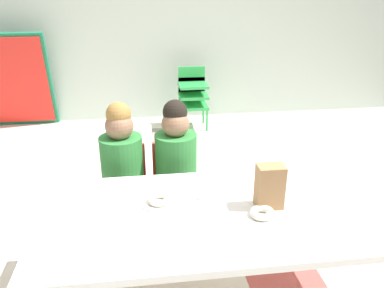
{
  "coord_description": "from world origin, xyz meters",
  "views": [
    {
      "loc": [
        -0.31,
        -2.26,
        1.58
      ],
      "look_at": [
        -0.06,
        -0.42,
        0.8
      ],
      "focal_mm": 36.84,
      "sensor_mm": 36.0,
      "label": 1
    }
  ],
  "objects_px": {
    "paper_plate_near_edge": "(159,203)",
    "donut_powdered_on_plate": "(159,199)",
    "paper_bag_brown": "(270,187)",
    "kid_chair_green_stack": "(193,93)",
    "paper_plate_center_table": "(210,193)",
    "craft_table": "(214,219)",
    "seated_child_middle_seat": "(176,157)",
    "folded_activity_table": "(10,81)",
    "donut_powdered_loose": "(262,213)",
    "seated_child_near_camera": "(122,160)"
  },
  "relations": [
    {
      "from": "craft_table",
      "to": "seated_child_middle_seat",
      "type": "relative_size",
      "value": 1.82
    },
    {
      "from": "paper_plate_near_edge",
      "to": "paper_plate_center_table",
      "type": "xyz_separation_m",
      "value": [
        0.27,
        0.06,
        0.0
      ]
    },
    {
      "from": "paper_plate_near_edge",
      "to": "donut_powdered_on_plate",
      "type": "relative_size",
      "value": 1.56
    },
    {
      "from": "paper_plate_near_edge",
      "to": "paper_bag_brown",
      "type": "bearing_deg",
      "value": -10.37
    },
    {
      "from": "seated_child_near_camera",
      "to": "paper_plate_center_table",
      "type": "height_order",
      "value": "seated_child_near_camera"
    },
    {
      "from": "folded_activity_table",
      "to": "paper_plate_center_table",
      "type": "bearing_deg",
      "value": -57.47
    },
    {
      "from": "paper_bag_brown",
      "to": "donut_powdered_loose",
      "type": "bearing_deg",
      "value": -124.88
    },
    {
      "from": "kid_chair_green_stack",
      "to": "paper_plate_near_edge",
      "type": "bearing_deg",
      "value": -101.25
    },
    {
      "from": "seated_child_middle_seat",
      "to": "paper_bag_brown",
      "type": "distance_m",
      "value": 0.76
    },
    {
      "from": "seated_child_middle_seat",
      "to": "donut_powdered_on_plate",
      "type": "xyz_separation_m",
      "value": [
        -0.13,
        -0.54,
        0.02
      ]
    },
    {
      "from": "seated_child_near_camera",
      "to": "kid_chair_green_stack",
      "type": "height_order",
      "value": "seated_child_near_camera"
    },
    {
      "from": "seated_child_near_camera",
      "to": "folded_activity_table",
      "type": "relative_size",
      "value": 0.84
    },
    {
      "from": "paper_plate_center_table",
      "to": "kid_chair_green_stack",
      "type": "bearing_deg",
      "value": 84.36
    },
    {
      "from": "donut_powdered_loose",
      "to": "donut_powdered_on_plate",
      "type": "bearing_deg",
      "value": 159.54
    },
    {
      "from": "donut_powdered_loose",
      "to": "craft_table",
      "type": "bearing_deg",
      "value": 161.21
    },
    {
      "from": "seated_child_near_camera",
      "to": "paper_plate_center_table",
      "type": "bearing_deg",
      "value": -45.79
    },
    {
      "from": "seated_child_middle_seat",
      "to": "paper_plate_center_table",
      "type": "bearing_deg",
      "value": -74.53
    },
    {
      "from": "paper_plate_center_table",
      "to": "donut_powdered_loose",
      "type": "xyz_separation_m",
      "value": [
        0.21,
        -0.24,
        0.01
      ]
    },
    {
      "from": "folded_activity_table",
      "to": "craft_table",
      "type": "bearing_deg",
      "value": -59.07
    },
    {
      "from": "seated_child_middle_seat",
      "to": "donut_powdered_on_plate",
      "type": "relative_size",
      "value": 7.94
    },
    {
      "from": "paper_bag_brown",
      "to": "donut_powdered_loose",
      "type": "height_order",
      "value": "paper_bag_brown"
    },
    {
      "from": "craft_table",
      "to": "donut_powdered_on_plate",
      "type": "distance_m",
      "value": 0.29
    },
    {
      "from": "donut_powdered_on_plate",
      "to": "donut_powdered_loose",
      "type": "xyz_separation_m",
      "value": [
        0.47,
        -0.18,
        -0.01
      ]
    },
    {
      "from": "craft_table",
      "to": "seated_child_near_camera",
      "type": "bearing_deg",
      "value": 125.38
    },
    {
      "from": "seated_child_middle_seat",
      "to": "paper_bag_brown",
      "type": "bearing_deg",
      "value": -58.43
    },
    {
      "from": "seated_child_middle_seat",
      "to": "folded_activity_table",
      "type": "distance_m",
      "value": 2.83
    },
    {
      "from": "seated_child_near_camera",
      "to": "donut_powdered_loose",
      "type": "xyz_separation_m",
      "value": [
        0.67,
        -0.72,
        0.02
      ]
    },
    {
      "from": "seated_child_middle_seat",
      "to": "folded_activity_table",
      "type": "height_order",
      "value": "folded_activity_table"
    },
    {
      "from": "paper_bag_brown",
      "to": "paper_plate_near_edge",
      "type": "bearing_deg",
      "value": 169.63
    },
    {
      "from": "donut_powdered_on_plate",
      "to": "craft_table",
      "type": "bearing_deg",
      "value": -21.81
    },
    {
      "from": "paper_bag_brown",
      "to": "donut_powdered_on_plate",
      "type": "bearing_deg",
      "value": 169.63
    },
    {
      "from": "paper_plate_center_table",
      "to": "donut_powdered_loose",
      "type": "height_order",
      "value": "donut_powdered_loose"
    },
    {
      "from": "kid_chair_green_stack",
      "to": "paper_plate_center_table",
      "type": "xyz_separation_m",
      "value": [
        -0.25,
        -2.54,
        0.16
      ]
    },
    {
      "from": "paper_plate_center_table",
      "to": "donut_powdered_loose",
      "type": "bearing_deg",
      "value": -49.41
    },
    {
      "from": "craft_table",
      "to": "donut_powdered_loose",
      "type": "height_order",
      "value": "donut_powdered_loose"
    },
    {
      "from": "donut_powdered_on_plate",
      "to": "donut_powdered_loose",
      "type": "height_order",
      "value": "donut_powdered_on_plate"
    },
    {
      "from": "craft_table",
      "to": "paper_bag_brown",
      "type": "bearing_deg",
      "value": 1.53
    },
    {
      "from": "craft_table",
      "to": "kid_chair_green_stack",
      "type": "relative_size",
      "value": 2.46
    },
    {
      "from": "folded_activity_table",
      "to": "seated_child_near_camera",
      "type": "bearing_deg",
      "value": -60.41
    },
    {
      "from": "craft_table",
      "to": "folded_activity_table",
      "type": "relative_size",
      "value": 1.54
    },
    {
      "from": "paper_plate_near_edge",
      "to": "seated_child_near_camera",
      "type": "bearing_deg",
      "value": 110.27
    },
    {
      "from": "folded_activity_table",
      "to": "donut_powdered_on_plate",
      "type": "relative_size",
      "value": 9.4
    },
    {
      "from": "kid_chair_green_stack",
      "to": "paper_bag_brown",
      "type": "distance_m",
      "value": 2.71
    },
    {
      "from": "paper_bag_brown",
      "to": "donut_powdered_on_plate",
      "type": "distance_m",
      "value": 0.54
    },
    {
      "from": "paper_bag_brown",
      "to": "folded_activity_table",
      "type": "bearing_deg",
      "value": 124.68
    },
    {
      "from": "folded_activity_table",
      "to": "kid_chair_green_stack",
      "type": "bearing_deg",
      "value": -6.87
    },
    {
      "from": "craft_table",
      "to": "paper_plate_center_table",
      "type": "distance_m",
      "value": 0.17
    },
    {
      "from": "paper_plate_center_table",
      "to": "donut_powdered_on_plate",
      "type": "distance_m",
      "value": 0.28
    },
    {
      "from": "kid_chair_green_stack",
      "to": "donut_powdered_on_plate",
      "type": "xyz_separation_m",
      "value": [
        -0.52,
        -2.6,
        0.18
      ]
    },
    {
      "from": "paper_plate_near_edge",
      "to": "seated_child_middle_seat",
      "type": "bearing_deg",
      "value": 76.19
    }
  ]
}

